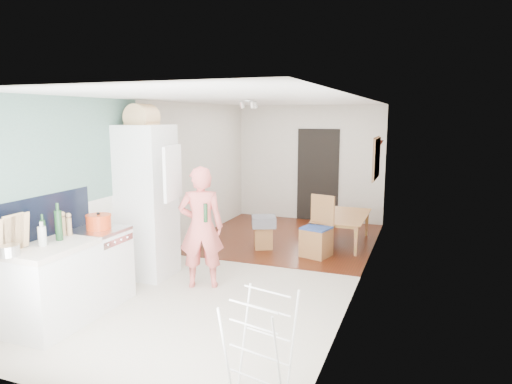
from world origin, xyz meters
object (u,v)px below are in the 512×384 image
Objects in this scene: dining_chair at (317,227)px; stool at (263,238)px; person at (201,216)px; dining_table at (344,232)px; drying_rack at (260,348)px.

dining_chair is 2.52× the size of stool.
person is at bearing -107.12° from dining_chair.
dining_table is 1.47m from stool.
dining_chair is at bearing 162.39° from dining_table.
person is at bearing -95.43° from stool.
person is 1.93× the size of dining_chair.
stool is (0.18, 1.94, -0.76)m from person.
stool is at bearing 123.26° from drying_rack.
person reaches higher than stool.
dining_chair is (-0.29, -0.90, 0.27)m from dining_table.
dining_chair is 3.90m from drying_rack.
dining_chair reaches higher than stool.
dining_table is 0.99m from dining_chair.
drying_rack is (0.16, -4.78, 0.21)m from dining_table.
stool is 4.24m from drying_rack.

